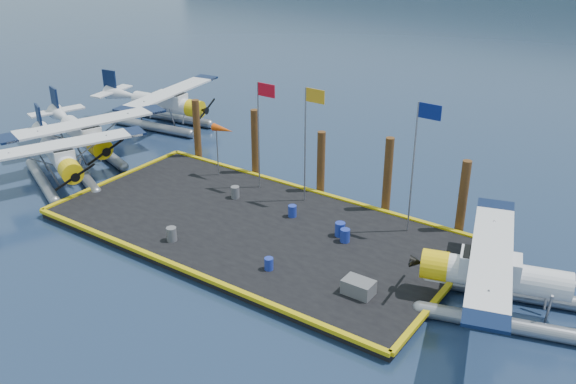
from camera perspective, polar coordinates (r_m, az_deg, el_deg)
name	(u,v)px	position (r m, az deg, el deg)	size (l,w,h in m)	color
ground	(254,232)	(31.98, -3.05, -3.58)	(4000.00, 4000.00, 0.00)	#172A46
dock	(254,229)	(31.89, -3.06, -3.27)	(20.00, 10.00, 0.40)	black
dock_bumpers	(254,223)	(31.75, -3.07, -2.81)	(20.25, 10.25, 0.18)	gold
seaplane_a	(60,160)	(38.83, -19.57, 2.71)	(8.97, 9.41, 3.45)	gray
seaplane_b	(85,138)	(41.67, -17.63, 4.59)	(9.46, 10.09, 3.62)	gray
seaplane_c	(166,106)	(46.81, -10.80, 7.50)	(9.15, 10.10, 3.57)	gray
seaplane_d	(499,279)	(26.68, 18.25, -7.39)	(9.31, 9.99, 3.56)	gray
drum_0	(235,192)	(34.54, -4.72, -0.02)	(0.46, 0.46, 0.65)	#59595E
drum_1	(269,264)	(28.05, -1.72, -6.39)	(0.40, 0.40, 0.56)	#1B2F99
drum_2	(345,235)	(30.26, 5.09, -3.87)	(0.46, 0.46, 0.65)	#1B2F99
drum_3	(172,234)	(30.72, -10.31, -3.70)	(0.48, 0.48, 0.68)	#59595E
drum_4	(340,229)	(30.74, 4.65, -3.32)	(0.49, 0.49, 0.69)	#1B2F99
drum_5	(292,211)	(32.45, 0.39, -1.70)	(0.43, 0.43, 0.60)	#1B2F99
crate	(358,287)	(26.59, 6.28, -8.40)	(1.26, 0.84, 0.63)	#59595E
flagpole_red	(261,119)	(34.28, -2.38, 6.46)	(1.14, 0.08, 6.00)	gray
flagpole_yellow	(309,128)	(32.61, 1.85, 5.70)	(1.14, 0.08, 6.20)	gray
flagpole_blue	(419,149)	(29.93, 11.53, 3.74)	(1.14, 0.08, 6.50)	gray
windsock	(223,130)	(36.29, -5.82, 5.47)	(1.40, 0.44, 3.12)	gray
piling_0	(197,131)	(40.01, -8.09, 5.36)	(0.44, 0.44, 4.00)	#4C2D15
piling_1	(255,145)	(37.23, -2.94, 4.23)	(0.44, 0.44, 4.20)	#4C2D15
piling_2	(321,165)	(34.91, 2.94, 2.43)	(0.44, 0.44, 3.80)	#4C2D15
piling_3	(387,177)	(33.07, 8.84, 1.28)	(0.44, 0.44, 4.30)	#4C2D15
piling_4	(463,199)	(31.78, 15.26, -0.65)	(0.44, 0.44, 4.00)	#4C2D15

